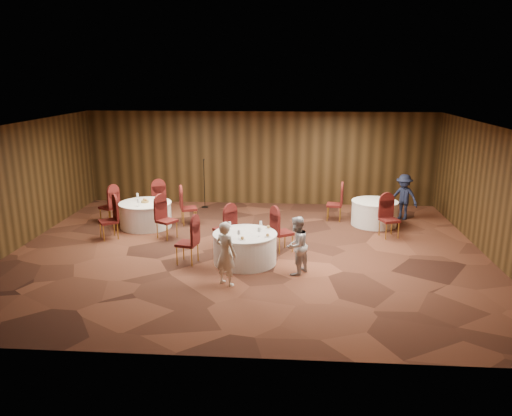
# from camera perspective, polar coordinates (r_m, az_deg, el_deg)

# --- Properties ---
(ground) EXTENTS (12.00, 12.00, 0.00)m
(ground) POSITION_cam_1_polar(r_m,az_deg,el_deg) (12.88, -0.95, -4.95)
(ground) COLOR black
(ground) RESTS_ON ground
(room_shell) EXTENTS (12.00, 12.00, 12.00)m
(room_shell) POSITION_cam_1_polar(r_m,az_deg,el_deg) (12.35, -0.99, 3.66)
(room_shell) COLOR silver
(room_shell) RESTS_ON ground
(table_main) EXTENTS (1.53, 1.53, 0.74)m
(table_main) POSITION_cam_1_polar(r_m,az_deg,el_deg) (12.00, -1.26, -4.56)
(table_main) COLOR silver
(table_main) RESTS_ON ground
(table_left) EXTENTS (1.54, 1.54, 0.74)m
(table_left) POSITION_cam_1_polar(r_m,az_deg,el_deg) (15.18, -12.49, -0.72)
(table_left) COLOR silver
(table_left) RESTS_ON ground
(table_right) EXTENTS (1.38, 1.38, 0.74)m
(table_right) POSITION_cam_1_polar(r_m,az_deg,el_deg) (15.42, 13.36, -0.53)
(table_right) COLOR silver
(table_right) RESTS_ON ground
(chairs_main) EXTENTS (2.92, 1.89, 1.00)m
(chairs_main) POSITION_cam_1_polar(r_m,az_deg,el_deg) (12.58, -2.73, -3.04)
(chairs_main) COLOR #380B0C
(chairs_main) RESTS_ON ground
(chairs_left) EXTENTS (3.14, 3.19, 1.00)m
(chairs_left) POSITION_cam_1_polar(r_m,az_deg,el_deg) (15.10, -12.39, -0.31)
(chairs_left) COLOR #380B0C
(chairs_left) RESTS_ON ground
(chairs_right) EXTENTS (2.02, 2.21, 1.00)m
(chairs_right) POSITION_cam_1_polar(r_m,az_deg,el_deg) (14.97, 11.84, -0.41)
(chairs_right) COLOR #380B0C
(chairs_right) RESTS_ON ground
(tabletop_main) EXTENTS (1.08, 1.07, 0.22)m
(tabletop_main) POSITION_cam_1_polar(r_m,az_deg,el_deg) (11.76, -0.66, -2.57)
(tabletop_main) COLOR silver
(tabletop_main) RESTS_ON table_main
(tabletop_left) EXTENTS (0.76, 0.79, 0.22)m
(tabletop_left) POSITION_cam_1_polar(r_m,az_deg,el_deg) (15.07, -12.57, 0.91)
(tabletop_left) COLOR silver
(tabletop_left) RESTS_ON table_left
(tabletop_right) EXTENTS (0.08, 0.08, 0.22)m
(tabletop_right) POSITION_cam_1_polar(r_m,az_deg,el_deg) (15.12, 14.35, 1.15)
(tabletop_right) COLOR silver
(tabletop_right) RESTS_ON table_right
(mic_stand) EXTENTS (0.24, 0.24, 1.67)m
(mic_stand) POSITION_cam_1_polar(r_m,az_deg,el_deg) (17.07, -5.90, 1.69)
(mic_stand) COLOR black
(mic_stand) RESTS_ON ground
(woman_a) EXTENTS (0.62, 0.57, 1.42)m
(woman_a) POSITION_cam_1_polar(r_m,az_deg,el_deg) (10.67, -3.47, -5.22)
(woman_a) COLOR white
(woman_a) RESTS_ON ground
(woman_b) EXTENTS (0.79, 0.83, 1.35)m
(woman_b) POSITION_cam_1_polar(r_m,az_deg,el_deg) (11.27, 4.63, -4.30)
(woman_b) COLOR silver
(woman_b) RESTS_ON ground
(man_c) EXTENTS (1.06, 0.96, 1.43)m
(man_c) POSITION_cam_1_polar(r_m,az_deg,el_deg) (16.19, 16.51, 1.22)
(man_c) COLOR #161B32
(man_c) RESTS_ON ground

